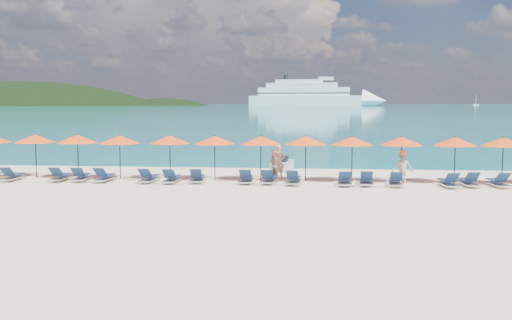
{
  "coord_description": "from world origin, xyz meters",
  "views": [
    {
      "loc": [
        2.61,
        -23.38,
        3.91
      ],
      "look_at": [
        0.0,
        3.0,
        1.2
      ],
      "focal_mm": 40.0,
      "sensor_mm": 36.0,
      "label": 1
    }
  ],
  "objects": [
    {
      "name": "lounger_15",
      "position": [
        8.86,
        3.29,
        0.24
      ],
      "size": [
        0.77,
        1.75,
        0.66
      ],
      "rotation": [
        0.0,
        0.0,
        0.09
      ],
      "color": "silver",
      "rests_on": "ground"
    },
    {
      "name": "lounger_4",
      "position": [
        -8.76,
        3.59,
        0.24
      ],
      "size": [
        0.78,
        1.75,
        0.66
      ],
      "rotation": [
        0.0,
        0.0,
        0.1
      ],
      "color": "silver",
      "rests_on": "ground"
    },
    {
      "name": "lounger_17",
      "position": [
        11.14,
        3.57,
        0.24
      ],
      "size": [
        0.76,
        1.75,
        0.66
      ],
      "rotation": [
        0.0,
        0.0,
        0.09
      ],
      "color": "silver",
      "rests_on": "ground"
    },
    {
      "name": "umbrella_9",
      "position": [
        6.93,
        4.74,
        2.02
      ],
      "size": [
        2.1,
        2.1,
        2.28
      ],
      "color": "black",
      "rests_on": "ground"
    },
    {
      "name": "beachgoer_c",
      "position": [
        6.97,
        4.52,
        0.8
      ],
      "size": [
        1.1,
        0.66,
        1.59
      ],
      "primitive_type": "imported",
      "rotation": [
        0.0,
        0.0,
        3.32
      ],
      "color": "#D8A787",
      "rests_on": "ground"
    },
    {
      "name": "umbrella_1",
      "position": [
        -11.68,
        4.8,
        2.02
      ],
      "size": [
        2.1,
        2.1,
        2.28
      ],
      "color": "black",
      "rests_on": "ground"
    },
    {
      "name": "beachgoer_a",
      "position": [
        0.93,
        5.39,
        0.87
      ],
      "size": [
        0.71,
        0.55,
        1.73
      ],
      "primitive_type": "imported",
      "rotation": [
        0.0,
        0.0,
        0.24
      ],
      "color": "#D8A787",
      "rests_on": "ground"
    },
    {
      "name": "lounger_5",
      "position": [
        -7.55,
        3.55,
        0.24
      ],
      "size": [
        0.7,
        1.73,
        0.66
      ],
      "rotation": [
        0.0,
        0.0,
        -0.05
      ],
      "color": "silver",
      "rests_on": "ground"
    },
    {
      "name": "umbrella_2",
      "position": [
        -9.36,
        4.69,
        2.02
      ],
      "size": [
        2.1,
        2.1,
        2.28
      ],
      "color": "black",
      "rests_on": "ground"
    },
    {
      "name": "lounger_10",
      "position": [
        0.55,
        3.62,
        0.24
      ],
      "size": [
        0.78,
        1.75,
        0.66
      ],
      "rotation": [
        0.0,
        0.0,
        -0.09
      ],
      "color": "silver",
      "rests_on": "ground"
    },
    {
      "name": "sailboat_near",
      "position": [
        168.07,
        577.95,
        1.03
      ],
      "size": [
        5.48,
        1.83,
        10.04
      ],
      "color": "white",
      "rests_on": "ground"
    },
    {
      "name": "lounger_9",
      "position": [
        -0.53,
        3.61,
        0.24
      ],
      "size": [
        0.66,
        1.71,
        0.66
      ],
      "rotation": [
        0.0,
        0.0,
        0.02
      ],
      "color": "silver",
      "rests_on": "ground"
    },
    {
      "name": "cruise_ship",
      "position": [
        7.14,
        513.38,
        9.17
      ],
      "size": [
        128.17,
        41.2,
        35.24
      ],
      "rotation": [
        0.0,
        0.0,
        -0.17
      ],
      "color": "white",
      "rests_on": "ground"
    },
    {
      "name": "lounger_3",
      "position": [
        -9.81,
        3.54,
        0.24
      ],
      "size": [
        0.67,
        1.72,
        0.66
      ],
      "rotation": [
        0.0,
        0.0,
        0.03
      ],
      "color": "silver",
      "rests_on": "ground"
    },
    {
      "name": "umbrella_7",
      "position": [
        2.3,
        4.71,
        2.02
      ],
      "size": [
        2.1,
        2.1,
        2.28
      ],
      "color": "black",
      "rests_on": "ground"
    },
    {
      "name": "lounger_11",
      "position": [
        1.75,
        3.45,
        0.24
      ],
      "size": [
        0.75,
        1.74,
        0.66
      ],
      "rotation": [
        0.0,
        0.0,
        -0.08
      ],
      "color": "silver",
      "rests_on": "ground"
    },
    {
      "name": "umbrella_6",
      "position": [
        0.08,
        4.67,
        2.02
      ],
      "size": [
        2.1,
        2.1,
        2.28
      ],
      "color": "black",
      "rests_on": "ground"
    },
    {
      "name": "umbrella_8",
      "position": [
        4.55,
        4.63,
        2.02
      ],
      "size": [
        2.1,
        2.1,
        2.28
      ],
      "color": "black",
      "rests_on": "ground"
    },
    {
      "name": "sea",
      "position": [
        0.0,
        660.0,
        0.01
      ],
      "size": [
        1600.0,
        1300.0,
        0.01
      ],
      "primitive_type": "cube",
      "color": "#1FA9B2",
      "rests_on": "ground"
    },
    {
      "name": "lounger_13",
      "position": [
        5.16,
        3.48,
        0.24
      ],
      "size": [
        0.76,
        1.75,
        0.66
      ],
      "rotation": [
        0.0,
        0.0,
        -0.08
      ],
      "color": "silver",
      "rests_on": "ground"
    },
    {
      "name": "lounger_6",
      "position": [
        -5.29,
        3.45,
        0.24
      ],
      "size": [
        0.71,
        1.73,
        0.66
      ],
      "rotation": [
        0.0,
        0.0,
        -0.05
      ],
      "color": "silver",
      "rests_on": "ground"
    },
    {
      "name": "ground",
      "position": [
        0.0,
        0.0,
        0.0
      ],
      "size": [
        1400.0,
        1400.0,
        0.0
      ],
      "primitive_type": "plane",
      "color": "beige"
    },
    {
      "name": "jetski",
      "position": [
        0.97,
        9.02,
        0.32
      ],
      "size": [
        1.17,
        2.32,
        0.79
      ],
      "rotation": [
        0.0,
        0.0,
        -0.16
      ],
      "color": "silver",
      "rests_on": "ground"
    },
    {
      "name": "beachgoer_b",
      "position": [
        0.78,
        4.46,
        0.77
      ],
      "size": [
        0.86,
        0.8,
        1.54
      ],
      "primitive_type": "imported",
      "rotation": [
        0.0,
        0.0,
        -0.66
      ],
      "color": "#D8A787",
      "rests_on": "ground"
    },
    {
      "name": "umbrella_3",
      "position": [
        -7.09,
        4.55,
        2.02
      ],
      "size": [
        2.1,
        2.1,
        2.28
      ],
      "color": "black",
      "rests_on": "ground"
    },
    {
      "name": "umbrella_4",
      "position": [
        -4.56,
        4.78,
        2.02
      ],
      "size": [
        2.1,
        2.1,
        2.28
      ],
      "color": "black",
      "rests_on": "ground"
    },
    {
      "name": "headland_main",
      "position": [
        -300.0,
        540.0,
        -38.0
      ],
      "size": [
        374.0,
        242.0,
        126.5
      ],
      "color": "black",
      "rests_on": "ground"
    },
    {
      "name": "lounger_7",
      "position": [
        -4.14,
        3.39,
        0.24
      ],
      "size": [
        0.63,
        1.7,
        0.66
      ],
      "rotation": [
        0.0,
        0.0,
        0.0
      ],
      "color": "silver",
      "rests_on": "ground"
    },
    {
      "name": "umbrella_10",
      "position": [
        9.44,
        4.64,
        2.02
      ],
      "size": [
        2.1,
        2.1,
        2.28
      ],
      "color": "black",
      "rests_on": "ground"
    },
    {
      "name": "lounger_16",
      "position": [
        9.85,
        3.61,
        0.24
      ],
      "size": [
        0.69,
        1.72,
        0.66
      ],
      "rotation": [
        0.0,
        0.0,
        0.04
      ],
      "color": "silver",
      "rests_on": "ground"
    },
    {
      "name": "lounger_14",
      "position": [
        6.5,
        3.37,
        0.24
      ],
      "size": [
        0.79,
        1.75,
        0.66
      ],
      "rotation": [
        0.0,
        0.0,
        -0.1
      ],
      "color": "silver",
      "rests_on": "ground"
    },
    {
      "name": "umbrella_11",
      "position": [
        11.66,
        4.63,
        2.02
      ],
      "size": [
        2.1,
        2.1,
        2.28
      ],
      "color": "black",
      "rests_on": "ground"
    },
    {
      "name": "umbrella_5",
      "position": [
        -2.23,
        4.63,
        2.02
      ],
      "size": [
        2.1,
        2.1,
        2.28
      ],
      "color": "black",
      "rests_on": "ground"
    },
    {
      "name": "lounger_8",
      "position": [
        -2.93,
        3.64,
        0.24
      ],
      "size": [
        0.74,
        1.74,
        0.66
      ],
      "rotation": [
        0.0,
        0.0,
        0.07
      ],
      "color": "silver",
      "rests_on": "ground"
    },
    {
      "name": "lounger_2",
      "position": [
        -12.24,
        3.4,
        0.24
      ],
      "size": [
        0.7,
        1.73,
        0.66
      ],
      "rotation": [
        0.0,
        0.0,
        0.05
      ],
      "color": "silver",
      "rests_on": "ground"
    },
    {
      "name": "lounger_12",
      "position": [
        4.13,
        3.35,
        0.24
      ],
      "size": [
        0.66,
        1.71,
        0.66
      ],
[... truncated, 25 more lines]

